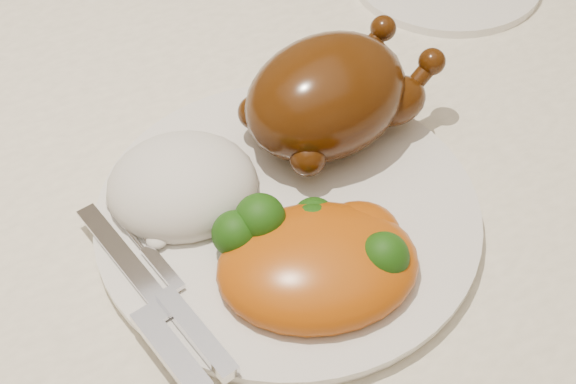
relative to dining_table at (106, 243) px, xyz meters
name	(u,v)px	position (x,y,z in m)	size (l,w,h in m)	color
dining_table	(106,243)	(0.00, 0.00, 0.00)	(1.60, 0.90, 0.76)	brown
tablecloth	(91,189)	(0.00, 0.00, 0.07)	(1.73, 1.03, 0.18)	white
dinner_plate	(288,215)	(0.12, -0.13, 0.11)	(0.29, 0.29, 0.01)	white
roast_chicken	(330,94)	(0.19, -0.07, 0.16)	(0.18, 0.13, 0.09)	#4E2408
rice_mound	(183,186)	(0.06, -0.08, 0.13)	(0.14, 0.13, 0.06)	white
mac_and_cheese	(319,256)	(0.11, -0.19, 0.13)	(0.17, 0.15, 0.06)	#B3560B
cutlery	(168,313)	(0.00, -0.18, 0.12)	(0.05, 0.18, 0.01)	silver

